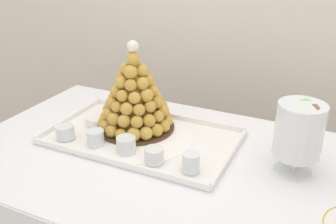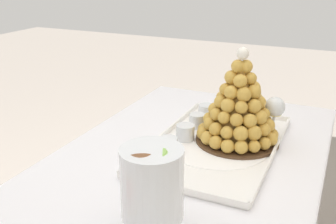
{
  "view_description": "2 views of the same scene",
  "coord_description": "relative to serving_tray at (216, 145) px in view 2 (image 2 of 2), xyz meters",
  "views": [
    {
      "loc": [
        0.39,
        -0.92,
        1.42
      ],
      "look_at": [
        -0.06,
        0.02,
        0.94
      ],
      "focal_mm": 40.26,
      "sensor_mm": 36.0,
      "label": 1
    },
    {
      "loc": [
        0.97,
        0.41,
        1.37
      ],
      "look_at": [
        -0.05,
        -0.06,
        0.95
      ],
      "focal_mm": 42.59,
      "sensor_mm": 36.0,
      "label": 2
    }
  ],
  "objects": [
    {
      "name": "dessert_cup_left",
      "position": [
        -0.23,
        -0.12,
        0.02
      ],
      "size": [
        0.06,
        0.06,
        0.05
      ],
      "color": "silver",
      "rests_on": "serving_tray"
    },
    {
      "name": "serving_tray",
      "position": [
        0.0,
        0.0,
        0.0
      ],
      "size": [
        0.63,
        0.38,
        0.02
      ],
      "color": "white",
      "rests_on": "buffet_table"
    },
    {
      "name": "dessert_cup_mid_right",
      "position": [
        0.11,
        -0.12,
        0.02
      ],
      "size": [
        0.06,
        0.06,
        0.05
      ],
      "color": "silver",
      "rests_on": "serving_tray"
    },
    {
      "name": "dessert_cup_right",
      "position": [
        0.23,
        -0.12,
        0.03
      ],
      "size": [
        0.05,
        0.05,
        0.06
      ],
      "color": "silver",
      "rests_on": "serving_tray"
    },
    {
      "name": "wine_glass",
      "position": [
        -0.12,
        0.16,
        0.11
      ],
      "size": [
        0.07,
        0.07,
        0.16
      ],
      "color": "silver",
      "rests_on": "buffet_table"
    },
    {
      "name": "croquembouche",
      "position": [
        -0.06,
        0.05,
        0.12
      ],
      "size": [
        0.28,
        0.28,
        0.32
      ],
      "color": "#4C331E",
      "rests_on": "serving_tray"
    },
    {
      "name": "dessert_cup_centre",
      "position": [
        0.0,
        -0.11,
        0.03
      ],
      "size": [
        0.06,
        0.06,
        0.05
      ],
      "color": "silver",
      "rests_on": "serving_tray"
    },
    {
      "name": "dessert_cup_mid_left",
      "position": [
        -0.11,
        -0.11,
        0.03
      ],
      "size": [
        0.06,
        0.06,
        0.05
      ],
      "color": "silver",
      "rests_on": "serving_tray"
    },
    {
      "name": "creme_brulee_ramekin",
      "position": [
        -0.2,
        0.03,
        0.02
      ],
      "size": [
        0.1,
        0.1,
        0.03
      ],
      "color": "white",
      "rests_on": "serving_tray"
    },
    {
      "name": "macaron_goblet",
      "position": [
        0.49,
        0.02,
        0.13
      ],
      "size": [
        0.13,
        0.13,
        0.23
      ],
      "color": "white",
      "rests_on": "buffet_table"
    },
    {
      "name": "buffet_table",
      "position": [
        0.17,
        -0.06,
        -0.13
      ],
      "size": [
        1.43,
        0.8,
        0.8
      ],
      "color": "brown",
      "rests_on": "ground_plane"
    }
  ]
}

